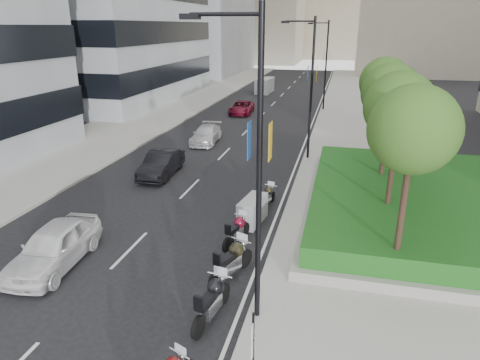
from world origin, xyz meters
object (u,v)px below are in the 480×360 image
(motorcycle_2, at_px, (212,300))
(car_a, at_px, (54,246))
(motorcycle_5, at_px, (253,211))
(motorcycle_6, at_px, (267,197))
(delivery_van, at_px, (264,86))
(motorcycle_4, at_px, (237,230))
(lamp_post_2, at_px, (325,61))
(lamp_post_1, at_px, (309,83))
(car_c, at_px, (206,134))
(parking_sign, at_px, (253,351))
(motorcycle_3, at_px, (232,260))
(lamp_post_0, at_px, (254,160))
(car_d, at_px, (242,107))
(car_b, at_px, (161,164))

(motorcycle_2, bearing_deg, car_a, 85.18)
(motorcycle_5, xyz_separation_m, motorcycle_6, (0.29, 2.02, -0.07))
(delivery_van, bearing_deg, motorcycle_4, -78.15)
(lamp_post_2, relative_size, motorcycle_2, 3.68)
(lamp_post_1, bearing_deg, car_c, 161.54)
(motorcycle_2, relative_size, car_c, 0.55)
(parking_sign, relative_size, motorcycle_4, 1.18)
(motorcycle_3, bearing_deg, lamp_post_0, -129.59)
(motorcycle_2, relative_size, motorcycle_4, 1.16)
(motorcycle_2, xyz_separation_m, car_d, (-6.64, 31.67, -0.02))
(motorcycle_4, xyz_separation_m, motorcycle_6, (0.52, 4.04, -0.05))
(lamp_post_0, xyz_separation_m, lamp_post_2, (0.00, 35.00, 0.00))
(car_b, height_order, car_d, car_b)
(lamp_post_1, height_order, parking_sign, lamp_post_1)
(lamp_post_1, xyz_separation_m, motorcycle_4, (-1.61, -12.45, -4.49))
(motorcycle_6, xyz_separation_m, car_c, (-6.69, 11.01, 0.12))
(parking_sign, xyz_separation_m, motorcycle_5, (-2.04, 9.57, -0.86))
(motorcycle_3, height_order, motorcycle_5, motorcycle_3)
(lamp_post_1, distance_m, lamp_post_2, 18.00)
(motorcycle_5, xyz_separation_m, car_d, (-6.42, 24.80, 0.04))
(car_c, xyz_separation_m, car_d, (-0.03, 11.77, -0.00))
(motorcycle_3, distance_m, car_a, 6.63)
(motorcycle_5, relative_size, delivery_van, 0.45)
(lamp_post_1, relative_size, delivery_van, 1.98)
(parking_sign, distance_m, car_d, 35.41)
(lamp_post_2, distance_m, car_c, 17.82)
(car_c, bearing_deg, lamp_post_2, 59.05)
(car_a, bearing_deg, motorcycle_6, 43.54)
(lamp_post_0, height_order, motorcycle_2, lamp_post_0)
(motorcycle_3, xyz_separation_m, car_c, (-6.62, 17.53, -0.02))
(lamp_post_1, relative_size, motorcycle_5, 4.37)
(lamp_post_1, xyz_separation_m, motorcycle_3, (-1.17, -14.93, -4.40))
(motorcycle_4, bearing_deg, parking_sign, -148.91)
(car_a, bearing_deg, lamp_post_0, -13.62)
(delivery_van, bearing_deg, lamp_post_2, -50.58)
(car_d, relative_size, delivery_van, 1.01)
(motorcycle_3, distance_m, motorcycle_4, 2.52)
(lamp_post_0, height_order, motorcycle_3, lamp_post_0)
(lamp_post_1, height_order, car_b, lamp_post_1)
(motorcycle_3, xyz_separation_m, car_d, (-6.64, 29.30, -0.03))
(motorcycle_2, distance_m, car_c, 20.96)
(motorcycle_5, xyz_separation_m, car_a, (-6.36, -5.26, 0.19))
(car_a, height_order, car_d, car_a)
(car_d, bearing_deg, motorcycle_5, -79.12)
(motorcycle_3, xyz_separation_m, car_b, (-6.86, 9.65, 0.07))
(car_b, bearing_deg, parking_sign, -62.41)
(lamp_post_1, distance_m, car_b, 10.54)
(motorcycle_2, height_order, motorcycle_4, motorcycle_2)
(car_a, relative_size, car_b, 1.04)
(parking_sign, bearing_deg, lamp_post_1, 91.88)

